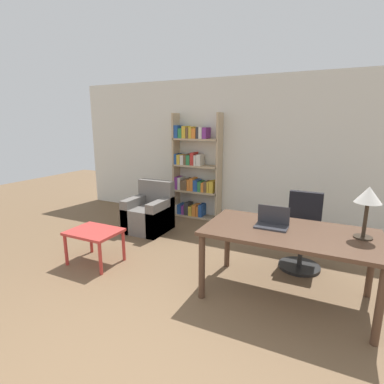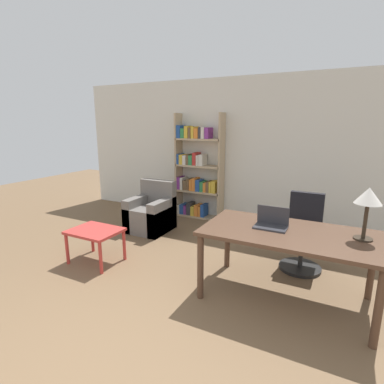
% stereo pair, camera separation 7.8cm
% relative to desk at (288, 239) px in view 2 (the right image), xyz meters
% --- Properties ---
extents(wall_back, '(8.00, 0.06, 2.70)m').
position_rel_desk_xyz_m(wall_back, '(-0.91, 2.38, 0.66)').
color(wall_back, silver).
rests_on(wall_back, ground_plane).
extents(desk, '(1.76, 0.94, 0.77)m').
position_rel_desk_xyz_m(desk, '(0.00, 0.00, 0.00)').
color(desk, '#4C3323').
rests_on(desk, ground_plane).
extents(laptop, '(0.34, 0.21, 0.22)m').
position_rel_desk_xyz_m(laptop, '(-0.19, 0.04, 0.14)').
color(laptop, '#2D2D33').
rests_on(laptop, desk).
extents(table_lamp, '(0.24, 0.24, 0.52)m').
position_rel_desk_xyz_m(table_lamp, '(0.68, 0.11, 0.50)').
color(table_lamp, '#2D2319').
rests_on(table_lamp, desk).
extents(office_chair, '(0.53, 0.53, 1.00)m').
position_rel_desk_xyz_m(office_chair, '(0.06, 0.84, -0.24)').
color(office_chair, black).
rests_on(office_chair, ground_plane).
extents(side_table_blue, '(0.67, 0.53, 0.47)m').
position_rel_desk_xyz_m(side_table_blue, '(-2.48, -0.28, -0.29)').
color(side_table_blue, '#B2332D').
rests_on(side_table_blue, ground_plane).
extents(armchair, '(0.68, 0.71, 0.87)m').
position_rel_desk_xyz_m(armchair, '(-2.53, 1.12, -0.39)').
color(armchair, '#66605B').
rests_on(armchair, ground_plane).
extents(bookshelf, '(0.97, 0.28, 2.06)m').
position_rel_desk_xyz_m(bookshelf, '(-2.16, 2.19, 0.23)').
color(bookshelf, tan).
rests_on(bookshelf, ground_plane).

